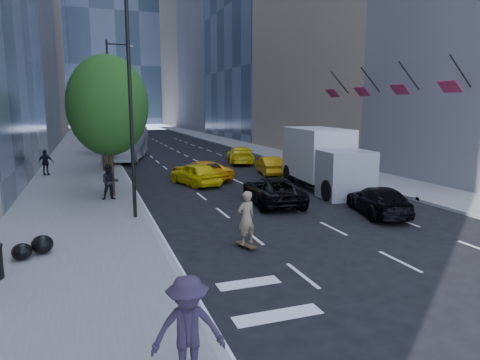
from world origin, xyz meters
name	(u,v)px	position (x,y,z in m)	size (l,w,h in m)	color
ground	(311,231)	(0.00, 0.00, 0.00)	(160.00, 160.00, 0.00)	black
sidewalk_left	(82,157)	(-9.00, 30.00, 0.07)	(6.00, 120.00, 0.15)	slate
sidewalk_right	(261,150)	(10.00, 30.00, 0.07)	(4.00, 120.00, 0.15)	slate
tower_right_far	(206,29)	(22.00, 98.00, 25.00)	(20.00, 24.00, 50.00)	gray
lamp_near	(134,85)	(-6.32, 4.00, 5.81)	(2.13, 0.22, 10.00)	black
lamp_far	(112,96)	(-6.32, 22.00, 5.81)	(2.13, 0.22, 10.00)	black
tree_near	(108,106)	(-7.20, 9.00, 4.97)	(4.20, 4.20, 7.46)	black
tree_mid	(102,101)	(-7.20, 19.00, 5.32)	(4.50, 4.50, 7.99)	black
tree_far	(98,110)	(-7.20, 32.00, 4.62)	(3.90, 3.90, 6.92)	black
traffic_signal	(104,113)	(-6.40, 40.00, 4.23)	(2.48, 0.53, 5.20)	black
facade_flags	(382,88)	(10.64, 10.00, 6.18)	(1.85, 13.30, 2.05)	black
skateboarder	(246,222)	(-3.20, -1.10, 0.96)	(0.70, 0.46, 1.91)	#837152
black_sedan_lincoln	(273,190)	(0.50, 5.00, 0.69)	(2.30, 4.99, 1.39)	black
black_sedan_mercedes	(378,201)	(4.20, 1.36, 0.65)	(1.83, 4.51, 1.31)	black
taxi_a	(195,174)	(-2.00, 11.50, 0.73)	(1.72, 4.26, 1.45)	yellow
taxi_b	(270,165)	(4.20, 14.00, 0.66)	(1.40, 4.02, 1.33)	orange
taxi_c	(201,171)	(-1.25, 13.00, 0.67)	(2.24, 4.85, 1.35)	#FFA80D
taxi_d	(240,155)	(4.20, 20.50, 0.75)	(2.10, 5.16, 1.50)	yellow
city_bus	(128,143)	(-4.80, 27.14, 1.55)	(2.61, 11.13, 3.10)	white
box_truck	(324,159)	(5.03, 7.73, 1.83)	(3.47, 7.77, 3.60)	#BABABA
pedestrian_a	(110,182)	(-7.33, 8.08, 1.07)	(0.89, 0.70, 1.84)	black
pedestrian_b	(46,162)	(-11.20, 18.00, 1.05)	(1.06, 0.44, 1.80)	black
pedestrian_c	(188,331)	(-6.80, -8.00, 1.14)	(1.27, 0.73, 1.97)	#2A2131
garbage_bags	(34,247)	(-10.09, 0.04, 0.43)	(1.21, 1.17, 0.60)	black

